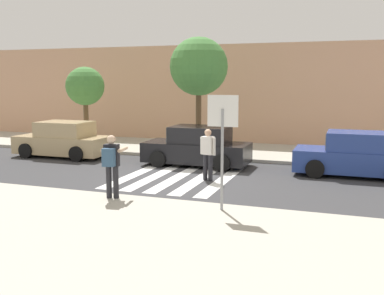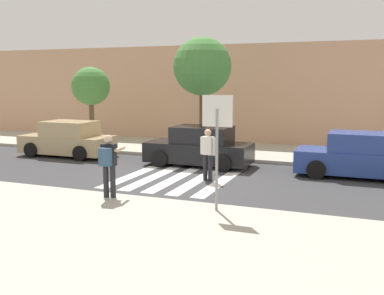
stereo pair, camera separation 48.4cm
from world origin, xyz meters
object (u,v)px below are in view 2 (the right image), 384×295
(street_tree_west, at_px, (91,87))
(street_tree_center, at_px, (202,67))
(parked_car_blue, at_px, (359,156))
(parked_car_black, at_px, (200,147))
(parked_car_tan, at_px, (68,140))
(pedestrian_crossing, at_px, (208,152))
(stop_sign, at_px, (217,127))
(photographer_with_backpack, at_px, (108,161))

(street_tree_west, bearing_deg, street_tree_center, -7.17)
(parked_car_blue, bearing_deg, parked_car_black, 180.00)
(parked_car_tan, bearing_deg, pedestrian_crossing, -18.03)
(stop_sign, distance_m, parked_car_tan, 10.84)
(stop_sign, relative_size, street_tree_west, 0.74)
(parked_car_black, relative_size, street_tree_center, 0.82)
(parked_car_blue, distance_m, street_tree_center, 7.43)
(pedestrian_crossing, distance_m, parked_car_black, 2.69)
(photographer_with_backpack, height_order, street_tree_west, street_tree_west)
(photographer_with_backpack, distance_m, street_tree_center, 8.33)
(street_tree_center, bearing_deg, stop_sign, -67.52)
(pedestrian_crossing, xyz_separation_m, street_tree_west, (-7.91, 5.08, 2.03))
(stop_sign, height_order, parked_car_tan, stop_sign)
(pedestrian_crossing, bearing_deg, parked_car_black, 116.13)
(stop_sign, distance_m, parked_car_black, 6.77)
(stop_sign, distance_m, photographer_with_backpack, 3.28)
(street_tree_west, bearing_deg, pedestrian_crossing, -32.73)
(photographer_with_backpack, bearing_deg, street_tree_west, 126.10)
(parked_car_tan, bearing_deg, parked_car_blue, 0.00)
(stop_sign, xyz_separation_m, pedestrian_crossing, (-1.50, 3.63, -1.23))
(parked_car_tan, bearing_deg, parked_car_black, 0.00)
(street_tree_west, bearing_deg, stop_sign, -42.79)
(photographer_with_backpack, bearing_deg, parked_car_black, 85.92)
(parked_car_tan, height_order, street_tree_center, street_tree_center)
(photographer_with_backpack, relative_size, pedestrian_crossing, 1.00)
(photographer_with_backpack, xyz_separation_m, pedestrian_crossing, (1.60, 3.56, -0.19))
(parked_car_blue, relative_size, street_tree_center, 0.82)
(street_tree_west, bearing_deg, photographer_with_backpack, -53.90)
(pedestrian_crossing, bearing_deg, parked_car_tan, 161.97)
(pedestrian_crossing, xyz_separation_m, street_tree_center, (-1.78, 4.31, 2.91))
(photographer_with_backpack, xyz_separation_m, parked_car_blue, (6.27, 5.96, -0.44))
(street_tree_west, relative_size, street_tree_center, 0.77)
(photographer_with_backpack, relative_size, street_tree_center, 0.34)
(stop_sign, height_order, parked_car_blue, stop_sign)
(parked_car_tan, xyz_separation_m, street_tree_center, (5.60, 1.91, 3.16))
(pedestrian_crossing, height_order, street_tree_west, street_tree_west)
(parked_car_tan, xyz_separation_m, street_tree_west, (-0.53, 2.68, 2.28))
(stop_sign, height_order, photographer_with_backpack, stop_sign)
(parked_car_blue, distance_m, street_tree_west, 13.05)
(stop_sign, xyz_separation_m, photographer_with_backpack, (-3.11, 0.07, -1.04))
(photographer_with_backpack, relative_size, parked_car_blue, 0.42)
(photographer_with_backpack, distance_m, street_tree_west, 10.85)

